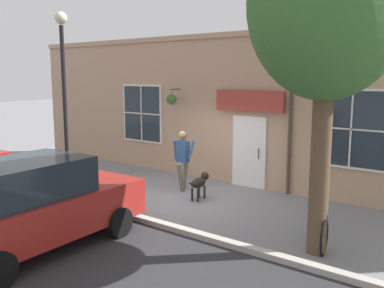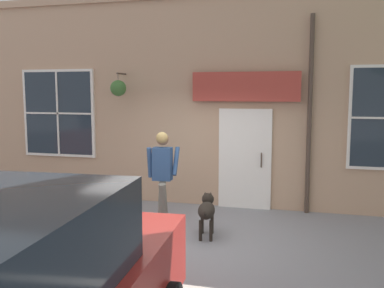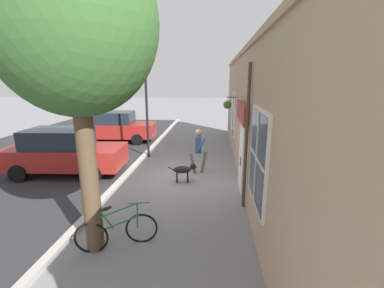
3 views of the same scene
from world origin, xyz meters
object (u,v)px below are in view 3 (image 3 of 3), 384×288
(parked_car_nearest_curb, at_px, (116,127))
(street_lamp, at_px, (146,88))
(dog_on_leash, at_px, (184,170))
(parked_car_mid_block, at_px, (64,152))
(pedestrian_walking, at_px, (199,147))
(leaning_bicycle, at_px, (117,231))
(street_tree_by_curb, at_px, (73,29))

(parked_car_nearest_curb, xyz_separation_m, street_lamp, (-2.63, 2.92, 2.31))
(dog_on_leash, relative_size, street_lamp, 0.21)
(parked_car_mid_block, bearing_deg, pedestrian_walking, -174.52)
(street_lamp, bearing_deg, leaning_bicycle, 98.72)
(leaning_bicycle, height_order, parked_car_mid_block, parked_car_mid_block)
(street_tree_by_curb, bearing_deg, parked_car_nearest_curb, -71.81)
(street_lamp, bearing_deg, pedestrian_walking, 141.13)
(pedestrian_walking, bearing_deg, street_lamp, -38.87)
(street_tree_by_curb, bearing_deg, pedestrian_walking, -111.81)
(street_tree_by_curb, relative_size, leaning_bicycle, 3.73)
(parked_car_mid_block, height_order, street_lamp, street_lamp)
(parked_car_mid_block, bearing_deg, dog_on_leash, 174.43)
(pedestrian_walking, relative_size, parked_car_nearest_curb, 0.39)
(dog_on_leash, distance_m, street_tree_by_curb, 5.67)
(parked_car_mid_block, bearing_deg, street_tree_by_curb, 126.36)
(parked_car_nearest_curb, bearing_deg, street_lamp, 131.98)
(pedestrian_walking, relative_size, parked_car_mid_block, 0.39)
(leaning_bicycle, xyz_separation_m, parked_car_nearest_curb, (3.65, -9.60, 0.50))
(parked_car_nearest_curb, distance_m, parked_car_mid_block, 5.40)
(street_tree_by_curb, height_order, parked_car_mid_block, street_tree_by_curb)
(leaning_bicycle, height_order, parked_car_nearest_curb, parked_car_nearest_curb)
(dog_on_leash, xyz_separation_m, parked_car_mid_block, (4.63, -0.45, 0.42))
(leaning_bicycle, bearing_deg, street_lamp, -81.28)
(parked_car_nearest_curb, bearing_deg, pedestrian_walking, 136.07)
(pedestrian_walking, bearing_deg, street_tree_by_curb, 68.19)
(pedestrian_walking, distance_m, dog_on_leash, 1.19)
(parked_car_nearest_curb, distance_m, street_lamp, 4.56)
(pedestrian_walking, xyz_separation_m, parked_car_mid_block, (5.07, 0.49, -0.16))
(leaning_bicycle, distance_m, parked_car_nearest_curb, 10.28)
(dog_on_leash, xyz_separation_m, leaning_bicycle, (1.00, 3.75, -0.08))
(dog_on_leash, bearing_deg, street_tree_by_curb, 69.08)
(parked_car_nearest_curb, bearing_deg, street_tree_by_curb, 108.19)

